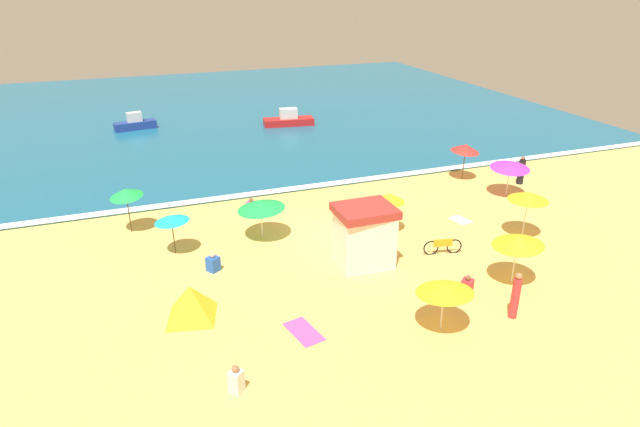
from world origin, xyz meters
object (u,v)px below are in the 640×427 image
object	(u,v)px
beach_umbrella_2	(445,288)
small_boat_1	(135,124)
beachgoer_3	(236,380)
beachgoer_5	(515,296)
beachgoer_2	(213,263)
beachgoer_4	(467,287)
small_boat_0	(289,120)
beach_umbrella_7	(126,193)
beach_umbrella_3	(389,198)
parked_bicycle	(443,246)
beach_umbrella_4	(510,165)
beach_umbrella_1	(171,219)
beachgoer_0	(521,171)
beach_umbrella_6	(466,148)
lifeguard_cabana	(364,235)
beach_umbrella_8	(261,204)
beach_umbrella_5	(518,240)
beachgoer_1	(251,206)
beach_tent	(191,302)
beach_umbrella_0	(529,196)

from	to	relation	value
beach_umbrella_2	small_boat_1	size ratio (longest dim) A/B	0.75
beachgoer_3	beachgoer_5	world-z (taller)	beachgoer_5
beachgoer_2	beachgoer_4	xyz separation A→B (m)	(9.05, -5.50, 0.06)
beachgoer_3	small_boat_0	size ratio (longest dim) A/B	0.23
beach_umbrella_7	small_boat_1	world-z (taller)	beach_umbrella_7
beach_umbrella_3	parked_bicycle	bearing A→B (deg)	-65.83
beachgoer_3	beach_umbrella_4	bearing A→B (deg)	30.29
beach_umbrella_1	beachgoer_0	size ratio (longest dim) A/B	1.13
beach_umbrella_2	beach_umbrella_6	world-z (taller)	beach_umbrella_6
lifeguard_cabana	small_boat_0	size ratio (longest dim) A/B	0.63
beachgoer_3	small_boat_1	distance (m)	32.95
beach_umbrella_2	beach_umbrella_3	size ratio (longest dim) A/B	1.24
beach_umbrella_2	beach_umbrella_8	distance (m)	10.28
beach_umbrella_3	beach_umbrella_6	xyz separation A→B (m)	(7.79, 5.16, 0.20)
beach_umbrella_5	beachgoer_4	bearing A→B (deg)	-174.82
beach_umbrella_3	beach_umbrella_5	size ratio (longest dim) A/B	0.83
beachgoer_1	small_boat_1	xyz separation A→B (m)	(-4.96, 19.62, 0.23)
beachgoer_0	beach_umbrella_1	bearing A→B (deg)	-174.41
lifeguard_cabana	beach_umbrella_5	world-z (taller)	lifeguard_cabana
beachgoer_0	beachgoer_1	size ratio (longest dim) A/B	2.16
beach_umbrella_8	beach_umbrella_6	bearing A→B (deg)	14.99
beach_umbrella_3	beachgoer_3	distance (m)	12.79
beach_umbrella_5	beach_umbrella_1	bearing A→B (deg)	149.63
beach_umbrella_5	beach_tent	xyz separation A→B (m)	(-12.76, 2.07, -1.31)
beach_umbrella_6	parked_bicycle	distance (m)	10.50
beach_umbrella_6	beach_umbrella_7	distance (m)	19.72
beach_umbrella_1	beachgoer_2	xyz separation A→B (m)	(1.36, -2.18, -1.40)
beach_umbrella_4	beachgoer_0	size ratio (longest dim) A/B	1.67
beach_umbrella_0	beach_umbrella_2	distance (m)	9.37
small_boat_1	beachgoer_0	bearing A→B (deg)	-44.57
beach_umbrella_8	small_boat_0	world-z (taller)	beach_umbrella_8
lifeguard_cabana	beachgoer_5	distance (m)	6.71
beachgoer_4	parked_bicycle	bearing A→B (deg)	73.16
lifeguard_cabana	beachgoer_1	world-z (taller)	lifeguard_cabana
beach_tent	beachgoer_1	world-z (taller)	beach_tent
beachgoer_3	beachgoer_4	bearing A→B (deg)	12.60
parked_bicycle	beachgoer_0	bearing A→B (deg)	33.86
beach_umbrella_8	beachgoer_4	xyz separation A→B (m)	(6.27, -7.86, -1.35)
beach_umbrella_2	beach_umbrella_3	xyz separation A→B (m)	(1.86, 7.94, 0.10)
beach_umbrella_1	beach_tent	xyz separation A→B (m)	(-0.00, -5.40, -1.08)
beach_tent	small_boat_0	bearing A→B (deg)	65.47
beach_umbrella_5	beachgoer_2	bearing A→B (deg)	155.10
beach_umbrella_1	small_boat_1	world-z (taller)	beach_umbrella_1
beachgoer_1	beachgoer_5	bearing A→B (deg)	-62.26
lifeguard_cabana	parked_bicycle	xyz separation A→B (m)	(3.75, -0.44, -0.99)
beach_umbrella_7	beachgoer_1	distance (m)	6.44
beachgoer_0	beachgoer_3	world-z (taller)	beachgoer_0
beach_umbrella_3	beach_umbrella_4	xyz separation A→B (m)	(8.65, 2.00, 0.00)
beach_umbrella_6	small_boat_0	xyz separation A→B (m)	(-6.32, 16.16, -1.48)
beach_umbrella_4	beachgoer_2	xyz separation A→B (m)	(-17.42, -2.88, -1.49)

